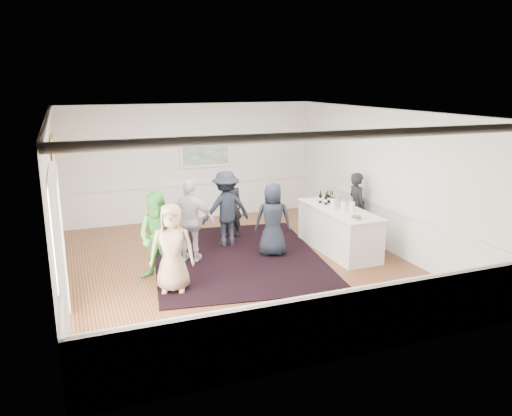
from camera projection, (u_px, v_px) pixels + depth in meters
name	position (u px, v px, depth m)	size (l,w,h in m)	color
floor	(239.00, 265.00, 10.55)	(8.00, 8.00, 0.00)	brown
ceiling	(238.00, 111.00, 9.76)	(7.00, 8.00, 0.02)	white
wall_left	(54.00, 206.00, 8.93)	(0.02, 8.00, 3.20)	white
wall_right	(383.00, 179.00, 11.38)	(0.02, 8.00, 3.20)	white
wall_back	(191.00, 162.00, 13.77)	(7.00, 0.02, 3.20)	white
wall_front	(339.00, 252.00, 6.54)	(7.00, 0.02, 3.20)	white
wainscoting	(239.00, 242.00, 10.43)	(7.00, 8.00, 1.00)	white
mirror	(56.00, 182.00, 10.07)	(0.05, 1.25, 1.85)	gold
doorway	(59.00, 248.00, 7.28)	(0.10, 1.78, 2.56)	white
landscape_painting	(206.00, 155.00, 13.81)	(1.44, 0.06, 0.66)	white
area_rug	(237.00, 257.00, 11.02)	(3.56, 4.67, 0.02)	black
serving_table	(338.00, 230.00, 11.34)	(0.93, 2.44, 0.99)	silver
bartender	(357.00, 207.00, 11.99)	(0.61, 0.40, 1.68)	black
guest_tan	(172.00, 248.00, 9.07)	(0.81, 0.53, 1.66)	tan
guest_green	(159.00, 237.00, 9.57)	(0.85, 0.66, 1.74)	green
guest_lilac	(191.00, 221.00, 10.58)	(1.05, 0.44, 1.79)	silver
guest_dark_a	(226.00, 209.00, 11.59)	(1.15, 0.66, 1.78)	black
guest_dark_b	(231.00, 206.00, 12.24)	(0.57, 0.38, 1.58)	black
guest_navy	(273.00, 220.00, 10.98)	(0.80, 0.52, 1.63)	black
wine_bottles	(327.00, 197.00, 11.67)	(0.31, 0.26, 0.31)	black
juice_pitchers	(343.00, 206.00, 10.98)	(0.40, 0.46, 0.24)	#63AB3D
ice_bucket	(335.00, 201.00, 11.44)	(0.26, 0.26, 0.24)	silver
nut_bowl	(356.00, 218.00, 10.32)	(0.23, 0.23, 0.08)	white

